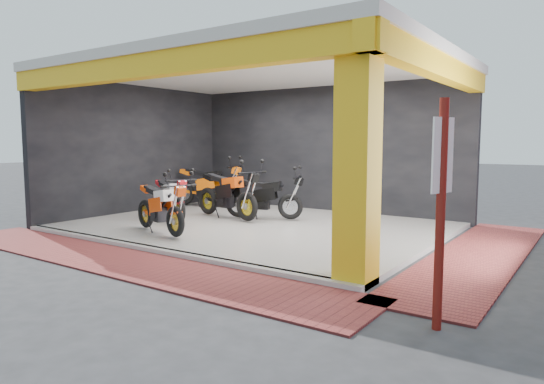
{
  "coord_description": "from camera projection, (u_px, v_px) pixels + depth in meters",
  "views": [
    {
      "loc": [
        6.54,
        -6.84,
        1.99
      ],
      "look_at": [
        0.58,
        1.78,
        0.9
      ],
      "focal_mm": 32.0,
      "sensor_mm": 36.0,
      "label": 1
    }
  ],
  "objects": [
    {
      "name": "ground",
      "position": [
        196.0,
        244.0,
        9.5
      ],
      "size": [
        80.0,
        80.0,
        0.0
      ],
      "primitive_type": "plane",
      "color": "#2D2D30",
      "rests_on": "ground"
    },
    {
      "name": "corner_column",
      "position": [
        358.0,
        159.0,
        6.59
      ],
      "size": [
        0.5,
        0.5,
        3.5
      ],
      "primitive_type": "cube",
      "color": "gold",
      "rests_on": "ground"
    },
    {
      "name": "floor_kerb",
      "position": [
        156.0,
        251.0,
        8.66
      ],
      "size": [
        8.0,
        0.2,
        0.1
      ],
      "primitive_type": "cube",
      "color": "silver",
      "rests_on": "ground"
    },
    {
      "name": "moto_row_b",
      "position": [
        290.0,
        194.0,
        11.62
      ],
      "size": [
        2.2,
        1.39,
        1.26
      ],
      "primitive_type": null,
      "rotation": [
        0.0,
        0.0,
        0.33
      ],
      "color": "black",
      "rests_on": "showroom_floor"
    },
    {
      "name": "header_beam_front",
      "position": [
        153.0,
        65.0,
        8.34
      ],
      "size": [
        8.4,
        0.3,
        0.4
      ],
      "primitive_type": "cube",
      "color": "gold",
      "rests_on": "corner_column"
    },
    {
      "name": "header_beam_right",
      "position": [
        438.0,
        67.0,
        8.53
      ],
      "size": [
        0.3,
        6.4,
        0.4
      ],
      "primitive_type": "cube",
      "color": "gold",
      "rests_on": "corner_column"
    },
    {
      "name": "paver_front",
      "position": [
        121.0,
        261.0,
        8.03
      ],
      "size": [
        9.0,
        1.4,
        0.03
      ],
      "primitive_type": "cube",
      "color": "maroon",
      "rests_on": "ground"
    },
    {
      "name": "paver_right",
      "position": [
        478.0,
        256.0,
        8.42
      ],
      "size": [
        1.4,
        7.0,
        0.03
      ],
      "primitive_type": "cube",
      "color": "maroon",
      "rests_on": "ground"
    },
    {
      "name": "moto_hero",
      "position": [
        175.0,
        206.0,
        9.47
      ],
      "size": [
        2.19,
        1.3,
        1.26
      ],
      "primitive_type": null,
      "rotation": [
        0.0,
        0.0,
        -0.28
      ],
      "color": "#D83F09",
      "rests_on": "showroom_floor"
    },
    {
      "name": "moto_row_d",
      "position": [
        229.0,
        183.0,
        13.73
      ],
      "size": [
        2.47,
        1.3,
        1.43
      ],
      "primitive_type": null,
      "rotation": [
        0.0,
        0.0,
        0.19
      ],
      "color": "orange",
      "rests_on": "showroom_floor"
    },
    {
      "name": "left_wall",
      "position": [
        136.0,
        150.0,
        13.28
      ],
      "size": [
        0.2,
        6.2,
        3.5
      ],
      "primitive_type": "cube",
      "color": "black",
      "rests_on": "ground"
    },
    {
      "name": "back_wall",
      "position": [
        323.0,
        150.0,
        13.49
      ],
      "size": [
        8.2,
        0.2,
        3.5
      ],
      "primitive_type": "cube",
      "color": "black",
      "rests_on": "ground"
    },
    {
      "name": "signpost",
      "position": [
        441.0,
        205.0,
        5.02
      ],
      "size": [
        0.13,
        0.33,
        2.44
      ],
      "rotation": [
        0.0,
        0.0,
        -0.33
      ],
      "color": "#63150E",
      "rests_on": "ground"
    },
    {
      "name": "showroom_ceiling",
      "position": [
        256.0,
        69.0,
        10.77
      ],
      "size": [
        8.4,
        6.4,
        0.2
      ],
      "primitive_type": "cube",
      "color": "beige",
      "rests_on": "corner_column"
    },
    {
      "name": "moto_row_a",
      "position": [
        179.0,
        197.0,
        11.09
      ],
      "size": [
        2.15,
        1.48,
        1.23
      ],
      "primitive_type": null,
      "rotation": [
        0.0,
        0.0,
        -0.4
      ],
      "color": "#B5131A",
      "rests_on": "showroom_floor"
    },
    {
      "name": "moto_row_c",
      "position": [
        247.0,
        192.0,
        11.37
      ],
      "size": [
        2.44,
        1.27,
        1.42
      ],
      "primitive_type": null,
      "rotation": [
        0.0,
        0.0,
        -0.18
      ],
      "color": "black",
      "rests_on": "showroom_floor"
    },
    {
      "name": "showroom_floor",
      "position": [
        257.0,
        226.0,
        11.13
      ],
      "size": [
        8.0,
        6.0,
        0.1
      ],
      "primitive_type": "cube",
      "color": "silver",
      "rests_on": "ground"
    }
  ]
}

